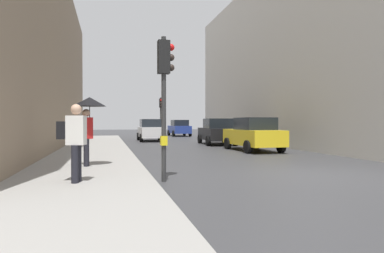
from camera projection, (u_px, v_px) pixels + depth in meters
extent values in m
plane|color=#38383A|center=(307.00, 175.00, 9.53)|extent=(120.00, 120.00, 0.00)
cube|color=gray|center=(92.00, 157.00, 13.78)|extent=(3.45, 40.00, 0.16)
cube|color=#B2ADA3|center=(333.00, 64.00, 24.25)|extent=(12.00, 25.10, 11.59)
cylinder|color=#2D2D2D|center=(161.00, 118.00, 30.61)|extent=(0.12, 0.12, 3.81)
cube|color=black|center=(161.00, 103.00, 30.59)|extent=(0.25, 0.31, 0.84)
cube|color=yellow|center=(161.00, 127.00, 30.62)|extent=(0.21, 0.17, 0.24)
sphere|color=red|center=(161.00, 100.00, 30.40)|extent=(0.18, 0.18, 0.18)
sphere|color=#2D231E|center=(161.00, 103.00, 30.41)|extent=(0.18, 0.18, 0.18)
sphere|color=#2D231E|center=(161.00, 106.00, 30.41)|extent=(0.18, 0.18, 0.18)
cylinder|color=#2D2D2D|center=(164.00, 109.00, 8.40)|extent=(0.12, 0.12, 3.70)
cube|color=black|center=(164.00, 57.00, 8.39)|extent=(0.30, 0.24, 0.84)
cube|color=yellow|center=(164.00, 141.00, 8.41)|extent=(0.16, 0.20, 0.24)
sphere|color=red|center=(171.00, 47.00, 8.43)|extent=(0.18, 0.18, 0.18)
sphere|color=#2D231E|center=(171.00, 58.00, 8.44)|extent=(0.18, 0.18, 0.18)
sphere|color=#2D231E|center=(171.00, 68.00, 8.44)|extent=(0.18, 0.18, 0.18)
cube|color=navy|center=(179.00, 129.00, 36.03)|extent=(1.82, 4.21, 0.80)
cube|color=black|center=(180.00, 123.00, 35.78)|extent=(1.61, 2.01, 0.64)
cylinder|color=black|center=(169.00, 133.00, 37.12)|extent=(0.22, 0.64, 0.64)
cylinder|color=black|center=(184.00, 133.00, 37.57)|extent=(0.22, 0.64, 0.64)
cylinder|color=black|center=(174.00, 134.00, 34.51)|extent=(0.22, 0.64, 0.64)
cylinder|color=black|center=(190.00, 133.00, 34.96)|extent=(0.22, 0.64, 0.64)
cube|color=black|center=(217.00, 134.00, 22.47)|extent=(2.12, 4.33, 0.80)
cube|color=black|center=(218.00, 123.00, 22.21)|extent=(1.75, 2.12, 0.64)
cylinder|color=black|center=(200.00, 139.00, 23.65)|extent=(0.27, 0.66, 0.64)
cylinder|color=black|center=(224.00, 139.00, 23.96)|extent=(0.27, 0.66, 0.64)
cylinder|color=black|center=(208.00, 141.00, 20.99)|extent=(0.27, 0.66, 0.64)
cylinder|color=black|center=(235.00, 141.00, 21.30)|extent=(0.27, 0.66, 0.64)
cube|color=silver|center=(151.00, 132.00, 26.57)|extent=(1.84, 4.22, 0.80)
cube|color=black|center=(151.00, 123.00, 26.80)|extent=(1.62, 2.02, 0.64)
cylinder|color=black|center=(165.00, 138.00, 25.48)|extent=(0.23, 0.64, 0.64)
cylinder|color=black|center=(141.00, 138.00, 25.05)|extent=(0.23, 0.64, 0.64)
cylinder|color=black|center=(160.00, 136.00, 28.10)|extent=(0.23, 0.64, 0.64)
cylinder|color=black|center=(138.00, 136.00, 27.67)|extent=(0.23, 0.64, 0.64)
cube|color=yellow|center=(253.00, 137.00, 17.50)|extent=(1.84, 4.22, 0.80)
cube|color=black|center=(255.00, 124.00, 17.25)|extent=(1.62, 2.02, 0.64)
cylinder|color=black|center=(228.00, 143.00, 18.58)|extent=(0.23, 0.64, 0.64)
cylinder|color=black|center=(257.00, 143.00, 19.05)|extent=(0.23, 0.64, 0.64)
cylinder|color=black|center=(248.00, 147.00, 15.97)|extent=(0.23, 0.64, 0.64)
cylinder|color=black|center=(281.00, 146.00, 16.44)|extent=(0.23, 0.64, 0.64)
cylinder|color=black|center=(87.00, 152.00, 10.31)|extent=(0.16, 0.16, 0.85)
cylinder|color=black|center=(86.00, 153.00, 10.12)|extent=(0.16, 0.16, 0.85)
cube|color=red|center=(86.00, 128.00, 10.21)|extent=(0.40, 0.26, 0.66)
sphere|color=tan|center=(86.00, 113.00, 10.20)|extent=(0.24, 0.24, 0.24)
cylinder|color=black|center=(90.00, 120.00, 10.23)|extent=(0.02, 0.02, 0.90)
cone|color=black|center=(90.00, 102.00, 10.22)|extent=(1.00, 1.00, 0.28)
cylinder|color=black|center=(78.00, 163.00, 7.55)|extent=(0.16, 0.16, 0.85)
cylinder|color=black|center=(75.00, 164.00, 7.35)|extent=(0.16, 0.16, 0.85)
cube|color=silver|center=(76.00, 130.00, 7.44)|extent=(0.45, 0.35, 0.66)
sphere|color=tan|center=(76.00, 109.00, 7.43)|extent=(0.24, 0.24, 0.24)
cube|color=black|center=(63.00, 130.00, 7.44)|extent=(0.26, 0.32, 0.40)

